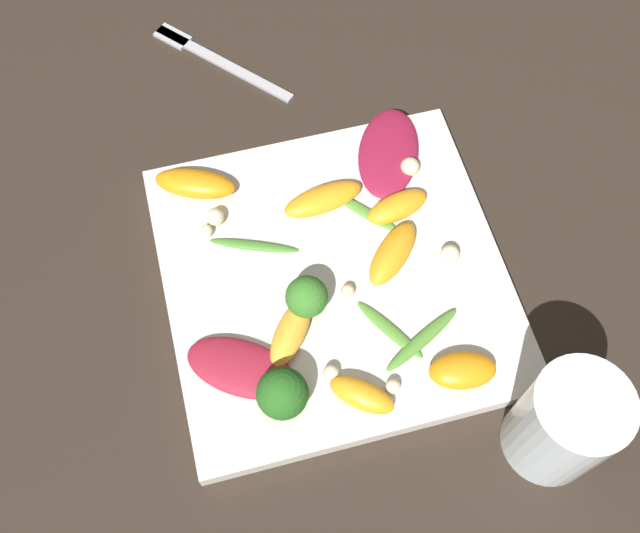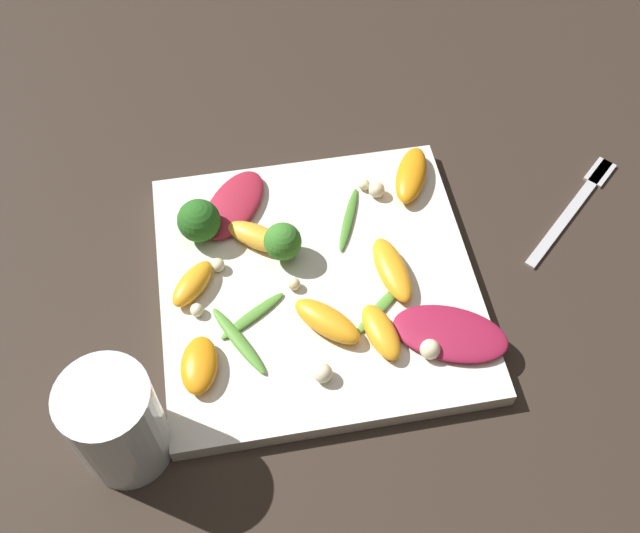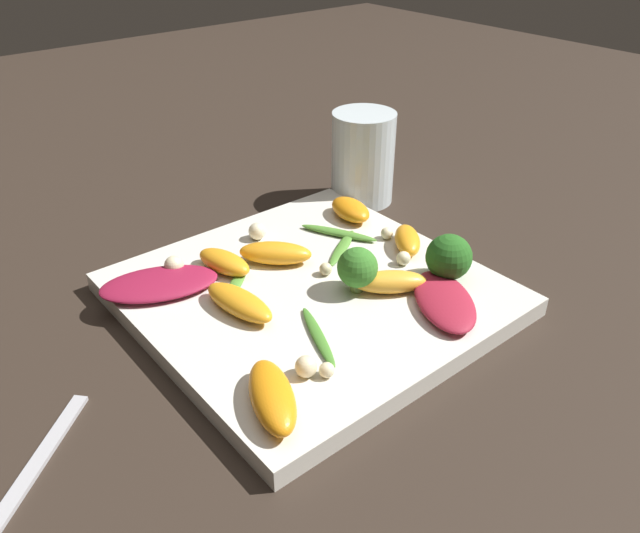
# 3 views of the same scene
# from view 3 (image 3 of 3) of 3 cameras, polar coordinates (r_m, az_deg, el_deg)

# --- Properties ---
(ground_plane) EXTENTS (2.40, 2.40, 0.00)m
(ground_plane) POSITION_cam_3_polar(r_m,az_deg,el_deg) (0.59, -0.87, -3.28)
(ground_plane) COLOR #2D231C
(plate) EXTENTS (0.31, 0.31, 0.02)m
(plate) POSITION_cam_3_polar(r_m,az_deg,el_deg) (0.58, -0.88, -2.54)
(plate) COLOR silver
(plate) RESTS_ON ground_plane
(drinking_glass) EXTENTS (0.08, 0.08, 0.11)m
(drinking_glass) POSITION_cam_3_polar(r_m,az_deg,el_deg) (0.76, 3.94, 9.89)
(drinking_glass) COLOR silver
(drinking_glass) RESTS_ON ground_plane
(radicchio_leaf_0) EXTENTS (0.10, 0.12, 0.01)m
(radicchio_leaf_0) POSITION_cam_3_polar(r_m,az_deg,el_deg) (0.59, -14.49, -1.52)
(radicchio_leaf_0) COLOR maroon
(radicchio_leaf_0) RESTS_ON plate
(radicchio_leaf_1) EXTENTS (0.11, 0.09, 0.01)m
(radicchio_leaf_1) POSITION_cam_3_polar(r_m,az_deg,el_deg) (0.56, 11.30, -3.06)
(radicchio_leaf_1) COLOR maroon
(radicchio_leaf_1) RESTS_ON plate
(orange_segment_0) EXTENTS (0.08, 0.04, 0.02)m
(orange_segment_0) POSITION_cam_3_polar(r_m,az_deg,el_deg) (0.55, -7.40, -3.26)
(orange_segment_0) COLOR orange
(orange_segment_0) RESTS_ON plate
(orange_segment_1) EXTENTS (0.07, 0.07, 0.02)m
(orange_segment_1) POSITION_cam_3_polar(r_m,az_deg,el_deg) (0.61, -3.96, 1.29)
(orange_segment_1) COLOR orange
(orange_segment_1) RESTS_ON plate
(orange_segment_2) EXTENTS (0.08, 0.06, 0.02)m
(orange_segment_2) POSITION_cam_3_polar(r_m,az_deg,el_deg) (0.45, -4.40, -11.75)
(orange_segment_2) COLOR orange
(orange_segment_2) RESTS_ON plate
(orange_segment_3) EXTENTS (0.06, 0.04, 0.02)m
(orange_segment_3) POSITION_cam_3_polar(r_m,az_deg,el_deg) (0.69, 2.80, 5.22)
(orange_segment_3) COLOR orange
(orange_segment_3) RESTS_ON plate
(orange_segment_4) EXTENTS (0.07, 0.04, 0.02)m
(orange_segment_4) POSITION_cam_3_polar(r_m,az_deg,el_deg) (0.60, -8.76, 0.41)
(orange_segment_4) COLOR orange
(orange_segment_4) RESTS_ON plate
(orange_segment_5) EXTENTS (0.06, 0.07, 0.02)m
(orange_segment_5) POSITION_cam_3_polar(r_m,az_deg,el_deg) (0.57, 6.44, -1.40)
(orange_segment_5) COLOR #FCAD33
(orange_segment_5) RESTS_ON plate
(orange_segment_6) EXTENTS (0.06, 0.06, 0.02)m
(orange_segment_6) POSITION_cam_3_polar(r_m,az_deg,el_deg) (0.64, 7.99, 2.41)
(orange_segment_6) COLOR orange
(orange_segment_6) RESTS_ON plate
(broccoli_floret_0) EXTENTS (0.04, 0.04, 0.05)m
(broccoli_floret_0) POSITION_cam_3_polar(r_m,az_deg,el_deg) (0.59, 11.69, 0.81)
(broccoli_floret_0) COLOR #7A9E51
(broccoli_floret_0) RESTS_ON plate
(broccoli_floret_1) EXTENTS (0.04, 0.04, 0.04)m
(broccoli_floret_1) POSITION_cam_3_polar(r_m,az_deg,el_deg) (0.56, 3.44, -0.15)
(broccoli_floret_1) COLOR #7A9E51
(broccoli_floret_1) RESTS_ON plate
(arugula_sprig_0) EXTENTS (0.08, 0.04, 0.00)m
(arugula_sprig_0) POSITION_cam_3_polar(r_m,az_deg,el_deg) (0.51, -0.17, -6.40)
(arugula_sprig_0) COLOR #47842D
(arugula_sprig_0) RESTS_ON plate
(arugula_sprig_1) EXTENTS (0.05, 0.07, 0.00)m
(arugula_sprig_1) POSITION_cam_3_polar(r_m,az_deg,el_deg) (0.64, 2.04, 1.77)
(arugula_sprig_1) COLOR #518E33
(arugula_sprig_1) RESTS_ON plate
(arugula_sprig_2) EXTENTS (0.08, 0.05, 0.01)m
(arugula_sprig_2) POSITION_cam_3_polar(r_m,az_deg,el_deg) (0.66, 1.70, 3.10)
(arugula_sprig_2) COLOR #518E33
(arugula_sprig_2) RESTS_ON plate
(arugula_sprig_3) EXTENTS (0.06, 0.07, 0.00)m
(arugula_sprig_3) POSITION_cam_3_polar(r_m,az_deg,el_deg) (0.58, -7.70, -1.59)
(arugula_sprig_3) COLOR #518E33
(arugula_sprig_3) RESTS_ON plate
(macadamia_nut_0) EXTENTS (0.01, 0.01, 0.01)m
(macadamia_nut_0) POSITION_cam_3_polar(r_m,az_deg,el_deg) (0.48, 0.62, -9.45)
(macadamia_nut_0) COLOR beige
(macadamia_nut_0) RESTS_ON plate
(macadamia_nut_1) EXTENTS (0.02, 0.02, 0.02)m
(macadamia_nut_1) POSITION_cam_3_polar(r_m,az_deg,el_deg) (0.48, -1.29, -9.13)
(macadamia_nut_1) COLOR beige
(macadamia_nut_1) RESTS_ON plate
(macadamia_nut_2) EXTENTS (0.01, 0.01, 0.01)m
(macadamia_nut_2) POSITION_cam_3_polar(r_m,az_deg,el_deg) (0.59, 0.53, -0.23)
(macadamia_nut_2) COLOR beige
(macadamia_nut_2) RESTS_ON plate
(macadamia_nut_3) EXTENTS (0.02, 0.02, 0.02)m
(macadamia_nut_3) POSITION_cam_3_polar(r_m,az_deg,el_deg) (0.61, -13.20, 0.09)
(macadamia_nut_3) COLOR beige
(macadamia_nut_3) RESTS_ON plate
(macadamia_nut_4) EXTENTS (0.01, 0.01, 0.01)m
(macadamia_nut_4) POSITION_cam_3_polar(r_m,az_deg,el_deg) (0.66, 6.14, 3.04)
(macadamia_nut_4) COLOR beige
(macadamia_nut_4) RESTS_ON plate
(macadamia_nut_5) EXTENTS (0.01, 0.01, 0.01)m
(macadamia_nut_5) POSITION_cam_3_polar(r_m,az_deg,el_deg) (0.61, 7.64, 0.75)
(macadamia_nut_5) COLOR beige
(macadamia_nut_5) RESTS_ON plate
(macadamia_nut_6) EXTENTS (0.02, 0.02, 0.02)m
(macadamia_nut_6) POSITION_cam_3_polar(r_m,az_deg,el_deg) (0.65, -5.77, 3.22)
(macadamia_nut_6) COLOR beige
(macadamia_nut_6) RESTS_ON plate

